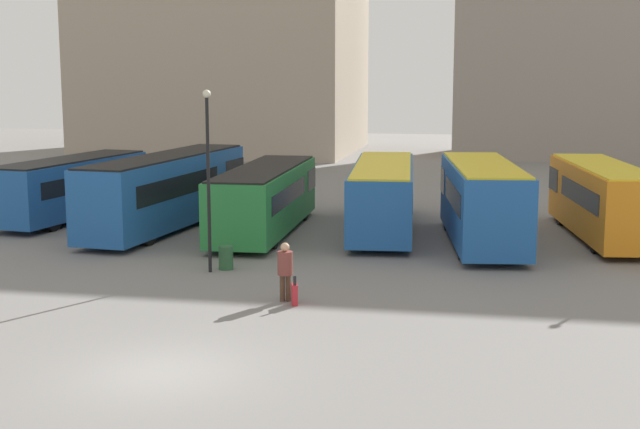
{
  "coord_description": "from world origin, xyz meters",
  "views": [
    {
      "loc": [
        7.49,
        -19.0,
        7.06
      ],
      "look_at": [
        1.21,
        13.22,
        1.7
      ],
      "focal_mm": 50.0,
      "sensor_mm": 36.0,
      "label": 1
    }
  ],
  "objects_px": {
    "bus_3": "(383,194)",
    "traveler": "(285,267)",
    "suitcase": "(295,294)",
    "bus_0": "(72,186)",
    "lamp_post_1": "(208,168)",
    "trash_bin": "(226,258)",
    "bus_4": "(482,200)",
    "bus_2": "(265,197)",
    "bus_5": "(603,198)",
    "bus_1": "(168,188)"
  },
  "relations": [
    {
      "from": "bus_0",
      "to": "bus_1",
      "type": "distance_m",
      "value": 5.54
    },
    {
      "from": "bus_1",
      "to": "bus_3",
      "type": "relative_size",
      "value": 1.06
    },
    {
      "from": "lamp_post_1",
      "to": "bus_1",
      "type": "bearing_deg",
      "value": 119.46
    },
    {
      "from": "bus_3",
      "to": "bus_2",
      "type": "bearing_deg",
      "value": 101.25
    },
    {
      "from": "trash_bin",
      "to": "bus_0",
      "type": "bearing_deg",
      "value": 138.77
    },
    {
      "from": "bus_3",
      "to": "suitcase",
      "type": "distance_m",
      "value": 13.24
    },
    {
      "from": "bus_1",
      "to": "suitcase",
      "type": "height_order",
      "value": "bus_1"
    },
    {
      "from": "lamp_post_1",
      "to": "traveler",
      "type": "bearing_deg",
      "value": -43.88
    },
    {
      "from": "suitcase",
      "to": "bus_0",
      "type": "bearing_deg",
      "value": 29.02
    },
    {
      "from": "bus_4",
      "to": "suitcase",
      "type": "height_order",
      "value": "bus_4"
    },
    {
      "from": "bus_0",
      "to": "suitcase",
      "type": "xyz_separation_m",
      "value": [
        13.8,
        -13.32,
        -1.26
      ]
    },
    {
      "from": "lamp_post_1",
      "to": "trash_bin",
      "type": "height_order",
      "value": "lamp_post_1"
    },
    {
      "from": "bus_3",
      "to": "bus_4",
      "type": "distance_m",
      "value": 4.92
    },
    {
      "from": "bus_2",
      "to": "bus_4",
      "type": "relative_size",
      "value": 1.08
    },
    {
      "from": "bus_0",
      "to": "lamp_post_1",
      "type": "relative_size",
      "value": 1.57
    },
    {
      "from": "traveler",
      "to": "trash_bin",
      "type": "bearing_deg",
      "value": 21.41
    },
    {
      "from": "bus_1",
      "to": "traveler",
      "type": "height_order",
      "value": "bus_1"
    },
    {
      "from": "bus_4",
      "to": "bus_5",
      "type": "bearing_deg",
      "value": -73.02
    },
    {
      "from": "bus_3",
      "to": "bus_4",
      "type": "relative_size",
      "value": 1.15
    },
    {
      "from": "trash_bin",
      "to": "traveler",
      "type": "bearing_deg",
      "value": -51.59
    },
    {
      "from": "bus_5",
      "to": "bus_0",
      "type": "bearing_deg",
      "value": 81.64
    },
    {
      "from": "bus_2",
      "to": "bus_1",
      "type": "bearing_deg",
      "value": 85.79
    },
    {
      "from": "bus_2",
      "to": "suitcase",
      "type": "relative_size",
      "value": 12.01
    },
    {
      "from": "bus_3",
      "to": "trash_bin",
      "type": "bearing_deg",
      "value": 147.71
    },
    {
      "from": "bus_4",
      "to": "suitcase",
      "type": "bearing_deg",
      "value": 145.55
    },
    {
      "from": "bus_5",
      "to": "bus_2",
      "type": "bearing_deg",
      "value": 87.95
    },
    {
      "from": "bus_2",
      "to": "bus_5",
      "type": "bearing_deg",
      "value": -85.98
    },
    {
      "from": "bus_3",
      "to": "lamp_post_1",
      "type": "relative_size",
      "value": 1.85
    },
    {
      "from": "bus_1",
      "to": "bus_0",
      "type": "bearing_deg",
      "value": 80.46
    },
    {
      "from": "bus_3",
      "to": "bus_1",
      "type": "bearing_deg",
      "value": 92.44
    },
    {
      "from": "bus_4",
      "to": "lamp_post_1",
      "type": "bearing_deg",
      "value": 119.4
    },
    {
      "from": "bus_2",
      "to": "bus_3",
      "type": "xyz_separation_m",
      "value": [
        4.99,
        1.48,
        0.06
      ]
    },
    {
      "from": "bus_3",
      "to": "lamp_post_1",
      "type": "distance_m",
      "value": 10.82
    },
    {
      "from": "bus_3",
      "to": "traveler",
      "type": "distance_m",
      "value": 12.87
    },
    {
      "from": "bus_4",
      "to": "trash_bin",
      "type": "height_order",
      "value": "bus_4"
    },
    {
      "from": "bus_4",
      "to": "bus_3",
      "type": "bearing_deg",
      "value": 54.04
    },
    {
      "from": "bus_1",
      "to": "bus_4",
      "type": "relative_size",
      "value": 1.22
    },
    {
      "from": "bus_3",
      "to": "suitcase",
      "type": "height_order",
      "value": "bus_3"
    },
    {
      "from": "bus_0",
      "to": "bus_2",
      "type": "xyz_separation_m",
      "value": [
        9.88,
        -1.66,
        -0.01
      ]
    },
    {
      "from": "suitcase",
      "to": "bus_5",
      "type": "bearing_deg",
      "value": -55.34
    },
    {
      "from": "traveler",
      "to": "lamp_post_1",
      "type": "xyz_separation_m",
      "value": [
        -3.52,
        3.38,
        2.61
      ]
    },
    {
      "from": "bus_0",
      "to": "traveler",
      "type": "relative_size",
      "value": 5.44
    },
    {
      "from": "bus_1",
      "to": "trash_bin",
      "type": "height_order",
      "value": "bus_1"
    },
    {
      "from": "bus_0",
      "to": "suitcase",
      "type": "relative_size",
      "value": 10.81
    },
    {
      "from": "bus_0",
      "to": "trash_bin",
      "type": "distance_m",
      "value": 13.8
    },
    {
      "from": "trash_bin",
      "to": "bus_4",
      "type": "bearing_deg",
      "value": 36.45
    },
    {
      "from": "bus_2",
      "to": "suitcase",
      "type": "bearing_deg",
      "value": -163.22
    },
    {
      "from": "bus_1",
      "to": "bus_5",
      "type": "xyz_separation_m",
      "value": [
        18.84,
        1.27,
        -0.11
      ]
    },
    {
      "from": "bus_0",
      "to": "lamp_post_1",
      "type": "height_order",
      "value": "lamp_post_1"
    },
    {
      "from": "traveler",
      "to": "suitcase",
      "type": "height_order",
      "value": "traveler"
    }
  ]
}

